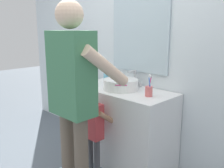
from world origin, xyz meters
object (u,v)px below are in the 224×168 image
Objects in this scene: soap_bottle at (106,78)px; adult_parent at (74,86)px; toothbrush_cup at (149,91)px; child_toddler at (94,126)px.

adult_parent reaches higher than soap_bottle.
adult_parent reaches higher than toothbrush_cup.
soap_bottle is 0.19× the size of child_toddler.
soap_bottle is 0.89m from adult_parent.
adult_parent is (0.43, -0.77, 0.11)m from soap_bottle.
soap_bottle is 0.64m from child_toddler.
toothbrush_cup is 0.13× the size of adult_parent.
toothbrush_cup is 0.24× the size of child_toddler.
child_toddler is (-0.37, -0.37, -0.35)m from toothbrush_cup.
child_toddler is (0.29, -0.45, -0.36)m from soap_bottle.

